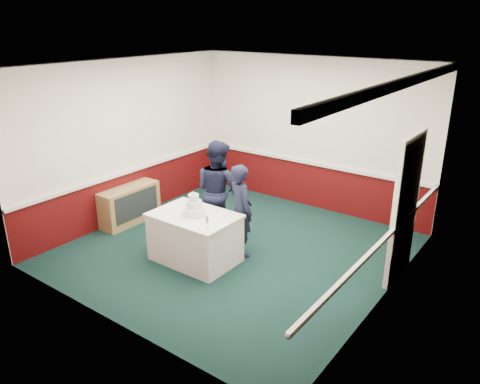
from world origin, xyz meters
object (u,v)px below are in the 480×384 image
Objects in this scene: cake_table at (195,237)px; cake_knife at (184,218)px; champagne_flute at (207,220)px; person_woman at (241,210)px; sideboard at (130,205)px; wedding_cake at (194,208)px; person_man at (218,191)px.

cake_table is 0.44m from cake_knife.
person_woman is (-0.05, 0.89, -0.16)m from champagne_flute.
sideboard is 2.09m from wedding_cake.
sideboard is 0.91× the size of cake_table.
wedding_cake is 1.78× the size of champagne_flute.
sideboard is at bearing 168.61° from cake_knife.
cake_knife is at bearing 171.42° from champagne_flute.
person_woman is at bearing 53.44° from wedding_cake.
cake_knife is at bearing -98.53° from cake_table.
wedding_cake is 0.21× the size of person_man.
cake_knife is (-0.03, -0.20, 0.39)m from cake_table.
cake_knife is at bearing 109.07° from person_man.
champagne_flute is at bearing -29.25° from wedding_cake.
wedding_cake reaches higher than sideboard.
cake_table is 0.50m from wedding_cake.
champagne_flute is at bearing 120.55° from person_woman.
cake_knife is at bearing -98.53° from wedding_cake.
cake_knife is 1.09m from person_man.
champagne_flute reaches higher than sideboard.
person_woman is at bearing 93.14° from champagne_flute.
wedding_cake is at bearing 113.24° from person_man.
wedding_cake reaches higher than champagne_flute.
person_man is at bearing 6.33° from person_woman.
sideboard is at bearing 168.78° from cake_table.
wedding_cake is 1.65× the size of cake_knife.
person_man is (1.76, 0.48, 0.53)m from sideboard.
sideboard is 0.78× the size of person_woman.
cake_table is 6.44× the size of champagne_flute.
person_woman is at bearing 64.75° from cake_knife.
wedding_cake reaches higher than cake_knife.
cake_knife is 0.14× the size of person_woman.
cake_table is at bearing -11.22° from sideboard.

